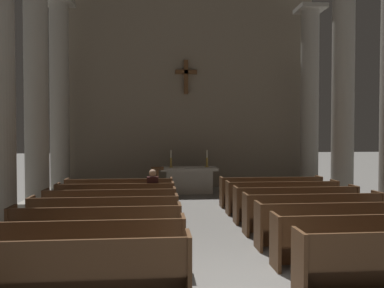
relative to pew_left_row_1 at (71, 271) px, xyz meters
The scene contains 23 objects.
pew_left_row_1 is the anchor object (origin of this frame).
pew_left_row_2 1.10m from the pew_left_row_1, 90.00° to the left, with size 3.23×0.50×0.95m.
pew_left_row_3 2.19m from the pew_left_row_1, 90.00° to the left, with size 3.23×0.50×0.95m.
pew_left_row_4 3.29m from the pew_left_row_1, 90.00° to the left, with size 3.23×0.50×0.95m.
pew_left_row_5 4.38m from the pew_left_row_1, 90.00° to the left, with size 3.23×0.50×0.95m.
pew_left_row_6 5.48m from the pew_left_row_1, 90.00° to the left, with size 3.23×0.50×0.95m.
pew_left_row_7 6.58m from the pew_left_row_1, 90.00° to the left, with size 3.23×0.50×0.95m.
pew_right_row_2 4.87m from the pew_left_row_1, 13.00° to the left, with size 3.23×0.50×0.95m.
pew_right_row_3 5.23m from the pew_left_row_1, 24.79° to the left, with size 3.23×0.50×0.95m.
pew_right_row_4 5.77m from the pew_left_row_1, 34.71° to the left, with size 3.23×0.50×0.95m.
pew_right_row_5 6.46m from the pew_left_row_1, 42.72° to the left, with size 3.23×0.50×0.95m.
pew_right_row_6 7.25m from the pew_left_row_1, 49.10° to the left, with size 3.23×0.50×0.95m.
pew_right_row_7 8.11m from the pew_left_row_1, 54.18° to the left, with size 3.23×0.50×0.95m.
column_left_third 8.12m from the pew_left_row_1, 110.16° to the left, with size 1.08×1.08×7.44m.
column_right_third 10.62m from the pew_left_row_1, 43.78° to the left, with size 1.08×1.08×7.44m.
column_left_fourth 10.62m from the pew_left_row_1, 104.72° to the left, with size 1.08×1.08×7.44m.
column_right_fourth 12.64m from the pew_left_row_1, 53.26° to the left, with size 1.08×1.08×7.44m.
altar 9.75m from the pew_left_row_1, 75.91° to the left, with size 2.20×0.90×1.01m.
candlestick_left 9.63m from the pew_left_row_1, 79.97° to the left, with size 0.16×0.16×0.66m.
candlestick_right 9.97m from the pew_left_row_1, 72.00° to the left, with size 0.16×0.16×0.66m.
apse_with_cross 12.07m from the pew_left_row_1, 78.04° to the left, with size 11.06×0.42×8.57m.
lectern 8.34m from the pew_left_row_1, 82.04° to the left, with size 0.44×0.36×1.15m.
lone_worshipper 5.62m from the pew_left_row_1, 79.50° to the left, with size 0.32×0.43×1.32m.
Camera 1 is at (-1.21, -5.19, 2.32)m, focal length 35.52 mm.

